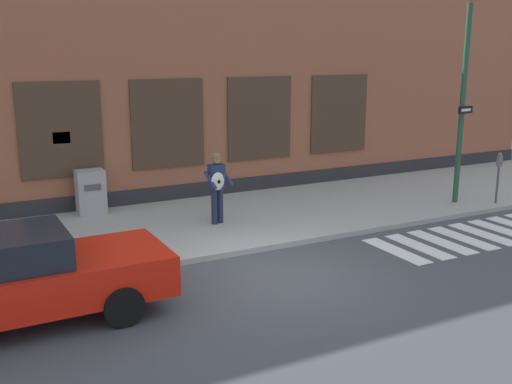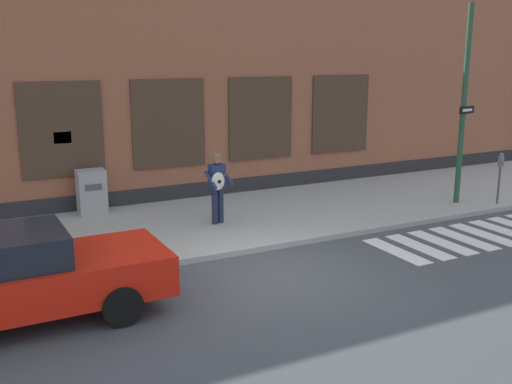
{
  "view_description": "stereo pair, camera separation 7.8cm",
  "coord_description": "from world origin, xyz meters",
  "px_view_note": "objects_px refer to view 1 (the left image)",
  "views": [
    {
      "loc": [
        -5.48,
        -9.57,
        4.3
      ],
      "look_at": [
        0.38,
        1.7,
        1.29
      ],
      "focal_mm": 42.0,
      "sensor_mm": 36.0,
      "label": 1
    },
    {
      "loc": [
        -5.42,
        -9.6,
        4.3
      ],
      "look_at": [
        0.38,
        1.7,
        1.29
      ],
      "focal_mm": 42.0,
      "sensor_mm": 36.0,
      "label": 2
    }
  ],
  "objects_px": {
    "busker": "(217,184)",
    "utility_box": "(91,192)",
    "red_car": "(21,277)",
    "traffic_light": "(495,65)",
    "parking_meter": "(499,170)"
  },
  "relations": [
    {
      "from": "busker",
      "to": "utility_box",
      "type": "relative_size",
      "value": 1.51
    },
    {
      "from": "red_car",
      "to": "traffic_light",
      "type": "xyz_separation_m",
      "value": [
        11.87,
        1.39,
        3.15
      ]
    },
    {
      "from": "parking_meter",
      "to": "utility_box",
      "type": "xyz_separation_m",
      "value": [
        -10.3,
        4.11,
        -0.36
      ]
    },
    {
      "from": "utility_box",
      "to": "parking_meter",
      "type": "bearing_deg",
      "value": -21.78
    },
    {
      "from": "busker",
      "to": "utility_box",
      "type": "distance_m",
      "value": 3.51
    },
    {
      "from": "utility_box",
      "to": "traffic_light",
      "type": "bearing_deg",
      "value": -24.6
    },
    {
      "from": "traffic_light",
      "to": "utility_box",
      "type": "relative_size",
      "value": 4.81
    },
    {
      "from": "red_car",
      "to": "traffic_light",
      "type": "distance_m",
      "value": 12.36
    },
    {
      "from": "red_car",
      "to": "busker",
      "type": "distance_m",
      "value": 5.96
    },
    {
      "from": "parking_meter",
      "to": "utility_box",
      "type": "height_order",
      "value": "parking_meter"
    },
    {
      "from": "parking_meter",
      "to": "utility_box",
      "type": "distance_m",
      "value": 11.09
    },
    {
      "from": "red_car",
      "to": "parking_meter",
      "type": "xyz_separation_m",
      "value": [
        12.66,
        1.63,
        0.3
      ]
    },
    {
      "from": "busker",
      "to": "utility_box",
      "type": "xyz_separation_m",
      "value": [
        -2.55,
        2.37,
        -0.41
      ]
    },
    {
      "from": "busker",
      "to": "utility_box",
      "type": "bearing_deg",
      "value": 137.04
    },
    {
      "from": "busker",
      "to": "parking_meter",
      "type": "bearing_deg",
      "value": -12.65
    }
  ]
}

